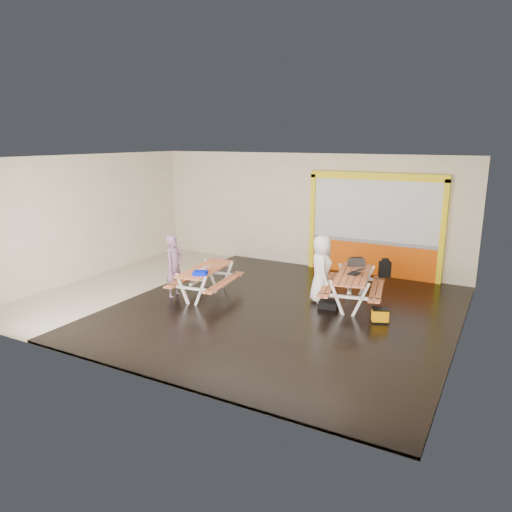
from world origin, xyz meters
The scene contains 14 objects.
room centered at (0.00, 0.00, 1.75)m, with size 10.02×8.02×3.52m.
deck centered at (1.25, 0.00, 0.03)m, with size 7.50×7.98×0.05m, color black.
kiosk centered at (2.20, 3.93, 1.44)m, with size 3.88×0.16×3.00m.
picnic_table_left centered at (-0.96, 0.01, 0.59)m, with size 1.50×2.04×0.77m.
picnic_table_right centered at (2.50, 1.14, 0.63)m, with size 1.75×2.27×0.82m.
person_left centered at (-1.65, -0.36, 0.81)m, with size 0.59×0.39×1.61m, color slate.
person_right centered at (1.75, 1.01, 0.86)m, with size 0.81×0.53×1.66m, color white.
laptop_left centered at (-0.83, -0.32, 0.82)m, with size 0.39×0.36×0.16m.
laptop_right centered at (2.57, 1.11, 0.87)m, with size 0.41×0.38×0.16m.
blue_pouch centered at (-0.72, -0.56, 0.81)m, with size 0.32×0.22×0.09m, color #0012D9.
toolbox centered at (2.35, 1.85, 0.91)m, with size 0.45×0.37×0.23m.
backpack centered at (2.98, 2.24, 0.75)m, with size 0.33×0.29×0.47m.
dark_case centered at (2.09, 0.62, 0.13)m, with size 0.44×0.33×0.16m, color black.
fluke_bag centered at (3.39, 0.29, 0.20)m, with size 0.43×0.36×0.31m.
Camera 1 is at (5.67, -9.53, 3.93)m, focal length 33.54 mm.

